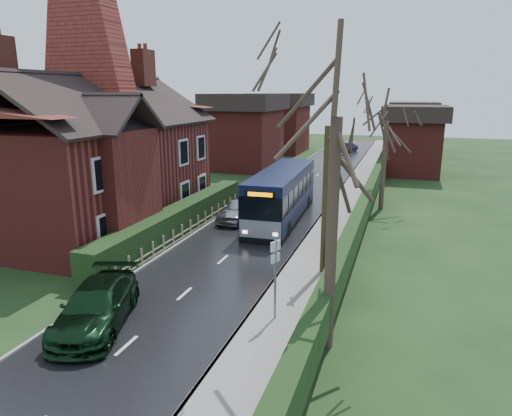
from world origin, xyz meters
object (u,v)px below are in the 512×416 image
(telegraph_pole, at_px, (325,202))
(brick_house, at_px, (97,154))
(car_green, at_px, (96,306))
(bus_stop_sign, at_px, (275,269))
(car_silver, at_px, (239,209))
(bus, at_px, (282,195))

(telegraph_pole, bearing_deg, brick_house, 148.94)
(car_green, height_order, bus_stop_sign, bus_stop_sign)
(car_silver, bearing_deg, telegraph_pole, -44.18)
(brick_house, bearing_deg, car_green, -54.62)
(car_silver, bearing_deg, brick_house, -147.45)
(bus, bearing_deg, car_silver, -160.91)
(brick_house, xyz_separation_m, bus_stop_sign, (12.73, -7.78, -2.41))
(car_silver, distance_m, car_green, 13.91)
(bus, distance_m, car_silver, 2.78)
(car_silver, relative_size, car_green, 0.84)
(brick_house, distance_m, bus_stop_sign, 15.11)
(car_green, distance_m, telegraph_pole, 9.80)
(bus_stop_sign, distance_m, telegraph_pole, 4.98)
(brick_house, relative_size, bus_stop_sign, 4.89)
(bus, distance_m, bus_stop_sign, 13.13)
(car_silver, height_order, telegraph_pole, telegraph_pole)
(brick_house, height_order, car_silver, brick_house)
(car_green, distance_m, bus_stop_sign, 6.20)
(telegraph_pole, bearing_deg, bus_stop_sign, -118.00)
(car_green, bearing_deg, bus_stop_sign, 2.65)
(car_green, relative_size, telegraph_pole, 0.77)
(car_green, bearing_deg, telegraph_pole, 28.63)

